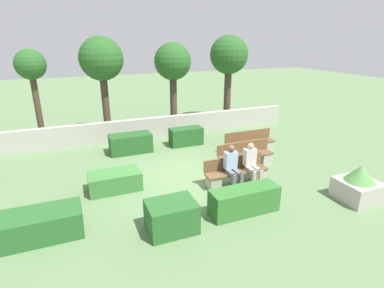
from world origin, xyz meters
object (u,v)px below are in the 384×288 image
tree_rightmost (229,57)px  tree_leftmost (31,69)px  bench_front (236,174)px  tree_center_left (102,61)px  planter_corner_left (358,185)px  person_seated_woman (252,162)px  bench_right_side (245,157)px  tree_center_right (173,64)px  person_seated_man (232,165)px  bench_left_side (250,144)px

tree_rightmost → tree_leftmost: bearing=-178.0°
bench_front → tree_center_left: 7.88m
planter_corner_left → tree_center_left: 10.87m
person_seated_woman → tree_center_left: bearing=117.8°
person_seated_woman → bench_right_side: bearing=65.7°
tree_leftmost → tree_center_right: tree_center_right is taller
planter_corner_left → person_seated_man: bearing=145.1°
planter_corner_left → tree_leftmost: (-8.53, 8.61, 2.70)m
tree_center_left → tree_rightmost: (6.38, 0.20, 0.01)m
bench_front → person_seated_woman: person_seated_woman is taller
bench_front → planter_corner_left: (2.67, -2.17, 0.13)m
bench_front → person_seated_woman: bearing=-17.7°
tree_leftmost → tree_center_right: 5.96m
planter_corner_left → tree_leftmost: 12.42m
person_seated_man → tree_leftmost: size_ratio=0.34×
tree_leftmost → tree_center_right: size_ratio=0.95×
bench_right_side → tree_center_right: 6.06m
bench_left_side → tree_rightmost: bearing=72.6°
bench_front → bench_left_side: size_ratio=0.99×
bench_left_side → tree_center_left: 7.31m
tree_center_right → tree_rightmost: 3.22m
person_seated_man → person_seated_woman: person_seated_man is taller
planter_corner_left → tree_center_right: size_ratio=0.25×
tree_rightmost → bench_left_side: bearing=-107.0°
bench_left_side → tree_center_right: (-1.80, 4.15, 2.87)m
tree_leftmost → tree_center_left: (2.77, 0.12, 0.24)m
bench_front → tree_rightmost: (3.29, 6.76, 3.10)m
person_seated_woman → planter_corner_left: size_ratio=1.25×
person_seated_man → planter_corner_left: (2.90, -2.02, -0.27)m
tree_center_left → tree_leftmost: bearing=-177.4°
person_seated_woman → tree_center_right: (-0.35, 6.50, 2.49)m
bench_right_side → tree_leftmost: tree_leftmost is taller
bench_right_side → tree_rightmost: (2.28, 5.67, 3.09)m
bench_front → person_seated_man: size_ratio=1.55×
bench_right_side → planter_corner_left: planter_corner_left is taller
bench_right_side → person_seated_man: (-1.24, -1.23, 0.40)m
bench_front → bench_right_side: 1.48m
person_seated_man → tree_rightmost: 8.20m
tree_rightmost → planter_corner_left: bearing=-94.0°
bench_right_side → person_seated_man: bearing=-144.8°
person_seated_man → tree_center_right: (0.33, 6.49, 2.47)m
bench_left_side → bench_right_side: size_ratio=1.00×
bench_right_side → tree_center_left: tree_center_left is taller
bench_left_side → bench_right_side: same height
person_seated_man → tree_center_left: (-2.86, 6.70, 2.68)m
bench_left_side → tree_leftmost: (-7.76, 4.24, 2.84)m
planter_corner_left → tree_center_right: (-2.57, 8.52, 2.73)m
person_seated_woman → tree_center_right: tree_center_right is taller
tree_center_left → tree_center_right: size_ratio=1.07×
bench_right_side → tree_leftmost: bearing=132.5°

